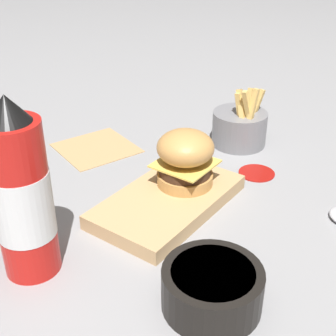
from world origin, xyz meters
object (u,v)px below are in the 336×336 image
at_px(serving_board, 168,201).
at_px(fries_basket, 240,127).
at_px(ketchup_bottle, 22,197).
at_px(side_bowl, 212,287).
at_px(burger, 185,158).

height_order(serving_board, fries_basket, fries_basket).
xyz_separation_m(serving_board, ketchup_bottle, (0.23, -0.06, 0.10)).
height_order(serving_board, side_bowl, side_bowl).
bearing_deg(ketchup_bottle, fries_basket, 175.28).
relative_size(ketchup_bottle, side_bowl, 2.01).
bearing_deg(side_bowl, burger, -138.42).
xyz_separation_m(burger, ketchup_bottle, (0.28, -0.06, 0.04)).
bearing_deg(fries_basket, side_bowl, 24.26).
bearing_deg(serving_board, side_bowl, 49.76).
distance_m(burger, side_bowl, 0.26).
relative_size(burger, fries_basket, 0.74).
height_order(ketchup_bottle, side_bowl, ketchup_bottle).
height_order(burger, side_bowl, burger).
distance_m(burger, ketchup_bottle, 0.29).
relative_size(burger, ketchup_bottle, 0.38).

